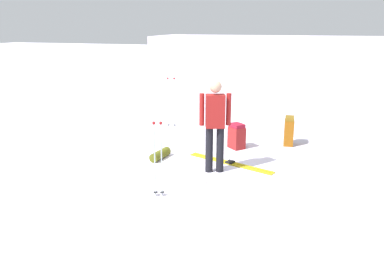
{
  "coord_description": "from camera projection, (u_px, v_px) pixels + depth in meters",
  "views": [
    {
      "loc": [
        2.22,
        -6.97,
        2.66
      ],
      "look_at": [
        0.0,
        0.0,
        0.7
      ],
      "focal_mm": 35.97,
      "sensor_mm": 36.0,
      "label": 1
    }
  ],
  "objects": [
    {
      "name": "ground_plane",
      "position": [
        192.0,
        160.0,
        7.75
      ],
      "size": [
        80.0,
        80.0,
        0.0
      ],
      "primitive_type": "plane",
      "color": "white"
    },
    {
      "name": "distant_snow_ridge",
      "position": [
        292.0,
        51.0,
        25.21
      ],
      "size": [
        18.46,
        5.4,
        1.85
      ],
      "primitive_type": "cube",
      "rotation": [
        0.0,
        0.0,
        0.02
      ],
      "color": "white",
      "rests_on": "ground_plane"
    },
    {
      "name": "skier_standing",
      "position": [
        215.0,
        122.0,
        6.91
      ],
      "size": [
        0.54,
        0.32,
        1.7
      ],
      "color": "black",
      "rests_on": "ground_plane"
    },
    {
      "name": "ski_pair_near",
      "position": [
        230.0,
        163.0,
        7.55
      ],
      "size": [
        1.8,
        0.78,
        0.05
      ],
      "color": "gold",
      "rests_on": "ground_plane"
    },
    {
      "name": "backpack_large_dark",
      "position": [
        289.0,
        131.0,
        8.65
      ],
      "size": [
        0.23,
        0.37,
        0.65
      ],
      "color": "#884A0F",
      "rests_on": "ground_plane"
    },
    {
      "name": "backpack_bright",
      "position": [
        237.0,
        136.0,
        8.42
      ],
      "size": [
        0.42,
        0.42,
        0.56
      ],
      "color": "maroon",
      "rests_on": "ground_plane"
    },
    {
      "name": "ski_poles_planted_near",
      "position": [
        171.0,
        100.0,
        10.02
      ],
      "size": [
        0.23,
        0.12,
        1.32
      ],
      "color": "#A9B1BF",
      "rests_on": "ground_plane"
    },
    {
      "name": "ski_poles_planted_far",
      "position": [
        158.0,
        155.0,
        5.97
      ],
      "size": [
        0.17,
        0.1,
        1.23
      ],
      "color": "#A9B7C2",
      "rests_on": "ground_plane"
    },
    {
      "name": "sleeping_mat_rolled",
      "position": [
        160.0,
        154.0,
        7.8
      ],
      "size": [
        0.27,
        0.57,
        0.18
      ],
      "primitive_type": "cylinder",
      "rotation": [
        0.0,
        1.57,
        1.4
      ],
      "color": "#535817",
      "rests_on": "ground_plane"
    }
  ]
}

